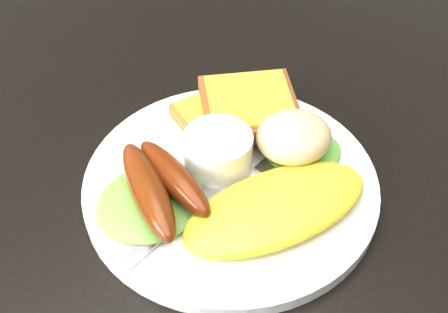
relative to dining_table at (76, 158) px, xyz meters
The scene contains 12 objects.
dining_table is the anchor object (origin of this frame).
plate 0.16m from the dining_table, 56.80° to the right, with size 0.25×0.25×0.01m, color white.
lettuce_left 0.12m from the dining_table, 81.95° to the right, with size 0.09×0.08×0.01m, color #478C31.
lettuce_right 0.22m from the dining_table, 42.21° to the right, with size 0.07×0.06×0.01m, color #468D2A.
omelette 0.21m from the dining_table, 63.15° to the right, with size 0.16×0.08×0.02m, color yellow.
sausage_a 0.13m from the dining_table, 82.70° to the right, with size 0.03×0.11×0.03m, color #602209.
sausage_b 0.14m from the dining_table, 71.67° to the right, with size 0.02×0.10×0.02m, color #591A03.
ramekin 0.15m from the dining_table, 52.32° to the right, with size 0.06×0.06×0.03m, color white.
toast_a 0.14m from the dining_table, 28.60° to the right, with size 0.06×0.06×0.01m, color #8D621C.
toast_b 0.17m from the dining_table, 29.99° to the right, with size 0.08×0.08×0.01m, color brown.
potato_salad 0.21m from the dining_table, 43.53° to the right, with size 0.07×0.06×0.04m, color #F0F2AA.
fork 0.15m from the dining_table, 74.65° to the right, with size 0.14×0.01×0.00m, color #ADAFB7.
Camera 1 is at (-0.12, -0.43, 1.15)m, focal length 50.00 mm.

